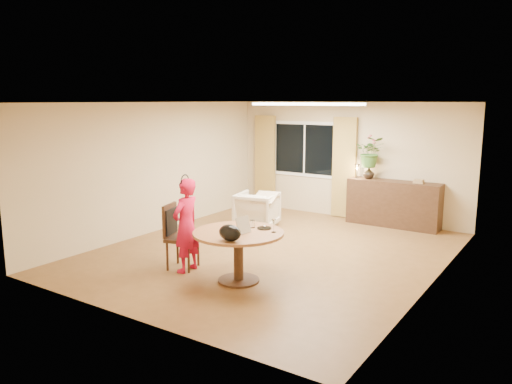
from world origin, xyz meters
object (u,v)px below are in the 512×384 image
dining_table (238,242)px  dining_chair (183,237)px  armchair (257,210)px  sideboard (393,204)px  child (186,225)px

dining_table → dining_chair: size_ratio=1.29×
dining_chair → armchair: bearing=82.5°
dining_table → dining_chair: 1.08m
dining_table → sideboard: bearing=79.7°
dining_chair → child: bearing=-41.6°
dining_chair → armchair: size_ratio=1.25×
armchair → sideboard: sideboard is taller
dining_chair → child: child is taller
armchair → child: bearing=88.9°
child → armchair: child is taller
child → sideboard: (1.76, 4.56, -0.25)m
dining_table → dining_chair: bearing=-179.6°
dining_chair → sideboard: bearing=50.8°
sideboard → armchair: bearing=-143.9°
child → armchair: bearing=-171.1°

